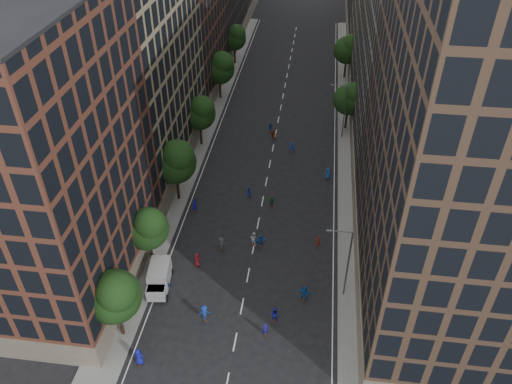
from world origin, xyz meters
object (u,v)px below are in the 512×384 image
streetlamp_far (344,109)px  cargo_van (159,278)px  skater_2 (275,314)px  skater_0 (139,357)px  skater_1 (265,329)px  streetlamp_near (346,260)px

streetlamp_far → cargo_van: size_ratio=1.80×
cargo_van → skater_2: (12.88, -2.84, -0.51)m
cargo_van → skater_2: cargo_van is taller
skater_0 → skater_1: (11.32, 4.79, -0.20)m
cargo_van → streetlamp_far: bearing=53.3°
streetlamp_far → skater_2: streetlamp_far is taller
streetlamp_near → skater_2: 9.12m
cargo_van → skater_0: cargo_van is taller
streetlamp_near → skater_0: 22.24m
skater_0 → cargo_van: bearing=-87.1°
skater_1 → streetlamp_far: bearing=-122.6°
streetlamp_near → skater_1: size_ratio=5.92×
streetlamp_near → skater_1: bearing=-140.6°
streetlamp_near → skater_0: streetlamp_near is taller
skater_0 → skater_1: size_ratio=1.26×
skater_2 → skater_1: bearing=79.2°
skater_1 → streetlamp_near: bearing=-162.3°
streetlamp_far → skater_1: bearing=-100.9°
streetlamp_near → streetlamp_far: 33.00m
cargo_van → skater_2: bearing=-19.4°
skater_1 → skater_2: bearing=-132.7°
streetlamp_far → skater_0: size_ratio=4.71×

